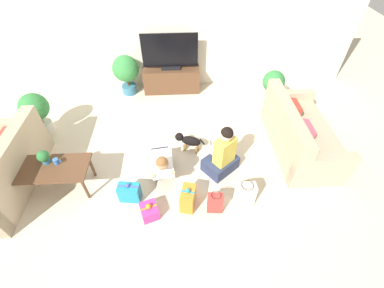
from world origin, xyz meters
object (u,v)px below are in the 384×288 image
potted_plant_corner_left (36,110)px  person_kneeling (162,164)px  tv_console (172,79)px  mug (56,161)px  gift_box_b (149,211)px  person_sitting (222,155)px  gift_bag_a (245,194)px  gift_bag_b (215,203)px  sofa_right (299,134)px  tabletop_plant (44,157)px  dog (188,140)px  gift_box_a (188,198)px  coffee_table (52,170)px  potted_plant_corner_right (273,86)px  potted_plant_back_left (126,71)px  gift_box_c (130,192)px  sofa_left (0,172)px  tv (170,53)px

potted_plant_corner_left → person_kneeling: (2.28, -1.22, -0.19)m
tv_console → mug: size_ratio=10.31×
gift_box_b → potted_plant_corner_left: bearing=137.7°
potted_plant_corner_left → person_sitting: bearing=-19.2°
gift_bag_a → gift_bag_b: 0.46m
gift_box_b → sofa_right: bearing=25.9°
tv_console → tabletop_plant: bearing=-125.5°
dog → person_kneeling: bearing=-16.5°
gift_box_a → mug: size_ratio=3.21×
coffee_table → gift_box_a: 2.04m
potted_plant_corner_right → person_kneeling: potted_plant_corner_right is taller
potted_plant_back_left → potted_plant_corner_right: potted_plant_back_left is taller
gift_box_c → gift_bag_a: 1.70m
gift_box_b → sofa_left: bearing=163.7°
sofa_right → gift_box_a: sofa_right is taller
person_kneeling → gift_box_a: person_kneeling is taller
gift_box_a → gift_box_c: 0.87m
sofa_left → gift_box_c: sofa_left is taller
sofa_left → gift_box_c: (1.95, -0.36, -0.16)m
sofa_left → potted_plant_back_left: bearing=147.4°
tv_console → gift_bag_a: (1.06, -3.08, -0.07)m
potted_plant_back_left → mug: (-0.70, -2.53, -0.02)m
gift_bag_a → coffee_table: bearing=171.4°
person_sitting → potted_plant_corner_right: bearing=-165.0°
potted_plant_corner_right → person_sitting: 2.13m
tv → person_sitting: bearing=-71.7°
tv_console → potted_plant_back_left: size_ratio=1.41×
potted_plant_back_left → coffee_table: bearing=-106.6°
potted_plant_back_left → gift_box_a: bearing=-68.4°
sofa_right → potted_plant_back_left: (-3.18, 1.94, 0.24)m
sofa_right → sofa_left: bearing=96.9°
potted_plant_back_left → person_sitting: 2.98m
coffee_table → person_sitting: (2.55, 0.22, -0.08)m
tv → potted_plant_corner_left: bearing=-151.6°
tv_console → mug: (-1.66, -2.58, 0.25)m
dog → tabletop_plant: bearing=-54.1°
person_sitting → tv: bearing=-110.3°
potted_plant_corner_right → gift_bag_a: potted_plant_corner_right is taller
person_kneeling → mug: person_kneeling is taller
potted_plant_back_left → person_kneeling: potted_plant_back_left is taller
gift_box_b → gift_bag_b: bearing=1.8°
dog → gift_box_c: gift_box_c is taller
sofa_left → dog: (2.86, 0.62, -0.09)m
sofa_left → coffee_table: (0.83, -0.09, 0.11)m
tv_console → gift_box_a: bearing=-85.7°
sofa_left → gift_box_a: sofa_left is taller
potted_plant_back_left → mug: 2.63m
gift_box_c → tv: bearing=77.9°
mug → tabletop_plant: tabletop_plant is taller
tv_console → gift_box_c: tv_console is taller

